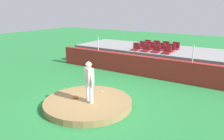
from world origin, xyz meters
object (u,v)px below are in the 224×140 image
fielding_glove (76,97)px  stadium_chair_0 (136,48)px  stadium_chair_5 (151,47)px  stadium_chair_11 (176,47)px  baseball (102,92)px  stadium_chair_7 (171,49)px  stadium_chair_9 (156,45)px  stadium_chair_8 (147,45)px  stadium_chair_2 (156,50)px  stadium_chair_1 (146,49)px  stadium_chair_3 (167,51)px  pitcher (89,79)px  stadium_chair_6 (161,48)px  stadium_chair_10 (165,46)px  stadium_chair_4 (142,46)px

fielding_glove → stadium_chair_0: 6.73m
stadium_chair_0 → stadium_chair_5: bearing=-128.5°
stadium_chair_11 → baseball: bearing=81.2°
stadium_chair_7 → stadium_chair_9: bearing=-32.0°
stadium_chair_0 → stadium_chair_5: size_ratio=1.00×
stadium_chair_9 → stadium_chair_8: bearing=-0.1°
stadium_chair_2 → stadium_chair_9: 1.87m
fielding_glove → stadium_chair_7: (1.59, 7.51, 1.15)m
fielding_glove → stadium_chair_1: bearing=108.4°
fielding_glove → stadium_chair_3: bearing=96.4°
baseball → stadium_chair_2: bearing=85.8°
stadium_chair_11 → stadium_chair_9: bearing=2.0°
stadium_chair_3 → stadium_chair_8: same height
pitcher → stadium_chair_6: size_ratio=3.50×
stadium_chair_11 → stadium_chair_6: bearing=51.6°
stadium_chair_10 → stadium_chair_3: bearing=112.2°
stadium_chair_4 → stadium_chair_5: bearing=-179.4°
fielding_glove → stadium_chair_6: size_ratio=0.60×
pitcher → stadium_chair_11: bearing=112.1°
stadium_chair_0 → stadium_chair_7: same height
stadium_chair_7 → stadium_chair_10: same height
baseball → stadium_chair_10: bearing=86.8°
stadium_chair_2 → stadium_chair_11: size_ratio=1.00×
stadium_chair_2 → stadium_chair_5: (-0.72, 0.89, 0.00)m
pitcher → stadium_chair_10: pitcher is taller
stadium_chair_5 → stadium_chair_10: same height
stadium_chair_5 → stadium_chair_11: 1.69m
baseball → stadium_chair_0: bearing=100.8°
stadium_chair_9 → baseball: bearing=92.3°
stadium_chair_2 → stadium_chair_8: same height
fielding_glove → stadium_chair_6: 7.65m
stadium_chair_4 → stadium_chair_6: size_ratio=1.00×
baseball → stadium_chair_11: bearing=81.2°
pitcher → stadium_chair_9: pitcher is taller
stadium_chair_3 → stadium_chair_0: bearing=-0.6°
baseball → stadium_chair_4: bearing=99.0°
stadium_chair_4 → stadium_chair_9: bearing=-129.6°
stadium_chair_5 → stadium_chair_9: bearing=-92.0°
stadium_chair_7 → stadium_chair_10: bearing=-52.1°
fielding_glove → pitcher: bearing=24.5°
stadium_chair_1 → stadium_chair_6: bearing=-126.3°
fielding_glove → stadium_chair_5: bearing=108.9°
stadium_chair_4 → fielding_glove: bearing=93.6°
stadium_chair_2 → stadium_chair_11: same height
stadium_chair_5 → stadium_chair_9: (0.03, 0.85, 0.00)m
fielding_glove → stadium_chair_4: (-0.48, 7.50, 1.15)m
stadium_chair_4 → stadium_chair_0: bearing=87.8°
stadium_chair_0 → stadium_chair_11: size_ratio=1.00×
stadium_chair_0 → stadium_chair_9: same height
stadium_chair_5 → stadium_chair_9: size_ratio=1.00×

